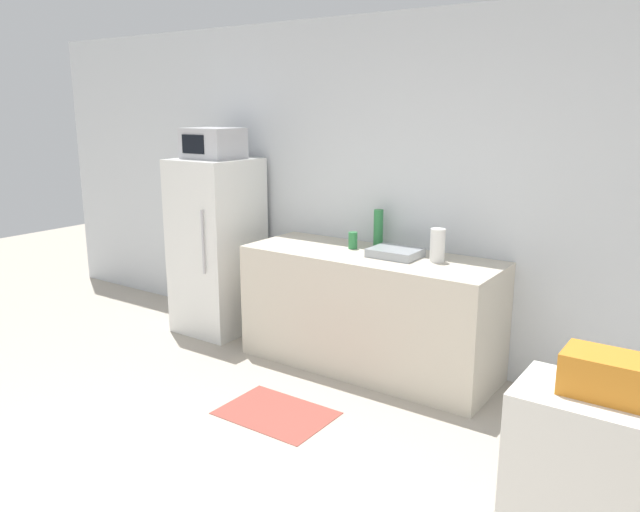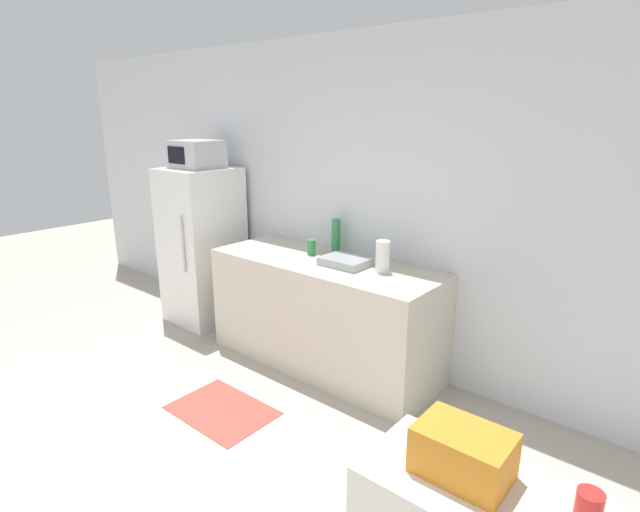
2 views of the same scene
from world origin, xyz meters
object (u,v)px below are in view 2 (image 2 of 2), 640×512
(refrigerator, at_px, (203,246))
(microwave, at_px, (196,154))
(bottle_tall, at_px, (336,236))
(paper_towel_roll, at_px, (383,257))
(basket, at_px, (463,453))
(bottle_short, at_px, (311,247))
(jar, at_px, (588,511))

(refrigerator, height_order, microwave, microwave)
(bottle_tall, xyz_separation_m, paper_towel_roll, (0.57, -0.18, -0.03))
(bottle_tall, bearing_deg, paper_towel_roll, -17.36)
(paper_towel_roll, bearing_deg, basket, -50.89)
(microwave, bearing_deg, refrigerator, 72.96)
(bottle_tall, xyz_separation_m, bottle_short, (-0.12, -0.17, -0.08))
(microwave, height_order, bottle_tall, microwave)
(paper_towel_roll, bearing_deg, jar, -44.57)
(bottle_short, bearing_deg, jar, -35.32)
(bottle_tall, relative_size, jar, 2.50)
(basket, bearing_deg, paper_towel_roll, 129.11)
(refrigerator, xyz_separation_m, microwave, (-0.00, -0.00, 0.88))
(bottle_tall, bearing_deg, bottle_short, -127.04)
(refrigerator, height_order, paper_towel_roll, refrigerator)
(bottle_tall, relative_size, bottle_short, 2.28)
(bottle_short, relative_size, jar, 1.10)
(microwave, xyz_separation_m, paper_towel_roll, (2.02, 0.09, -0.63))
(jar, bearing_deg, paper_towel_roll, 135.43)
(bottle_short, distance_m, jar, 2.98)
(bottle_short, bearing_deg, bottle_tall, 52.96)
(bottle_tall, bearing_deg, refrigerator, -169.71)
(bottle_tall, xyz_separation_m, jar, (2.30, -1.89, -0.01))
(jar, distance_m, paper_towel_roll, 2.43)
(refrigerator, bearing_deg, bottle_short, 4.22)
(basket, height_order, jar, basket)
(bottle_tall, xyz_separation_m, basket, (1.97, -1.90, 0.01))
(refrigerator, distance_m, microwave, 0.88)
(microwave, relative_size, basket, 1.64)
(bottle_tall, distance_m, bottle_short, 0.22)
(microwave, relative_size, bottle_short, 3.51)
(jar, bearing_deg, basket, -178.07)
(microwave, relative_size, jar, 3.86)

